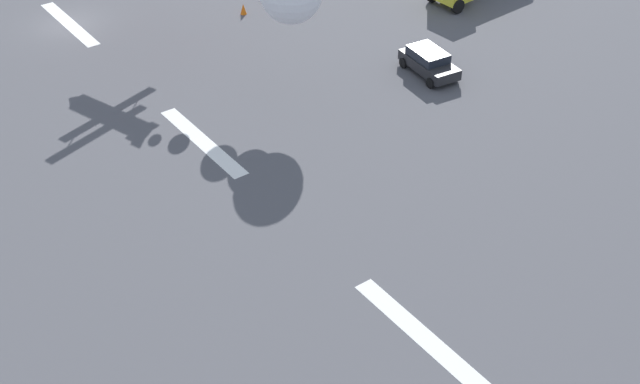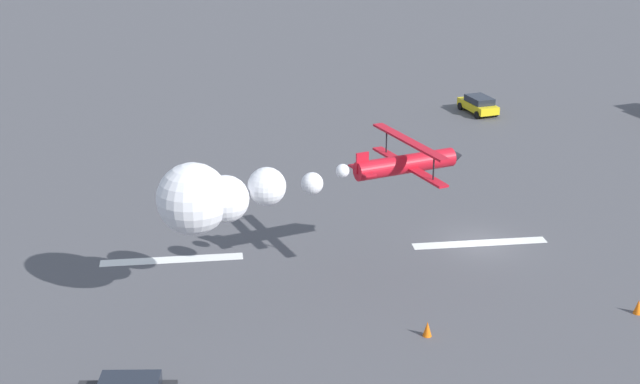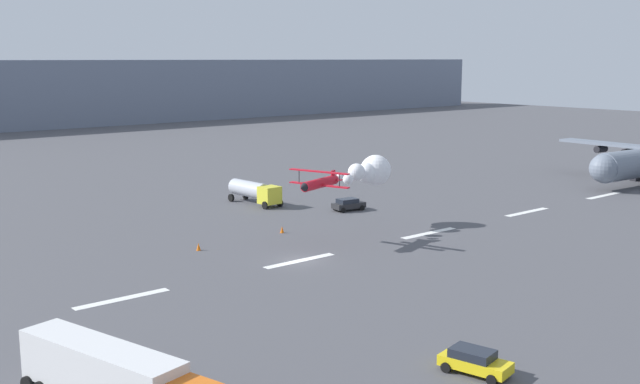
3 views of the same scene
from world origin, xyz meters
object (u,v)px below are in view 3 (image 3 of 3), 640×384
at_px(traffic_cone_near, 199,247).
at_px(followme_car_yellow, 474,361).
at_px(traffic_cone_far, 282,229).
at_px(fuel_tanker_truck, 255,191).
at_px(airport_staff_sedan, 348,204).
at_px(semi_truck_orange, 119,379).
at_px(stunt_biplane_red, 368,171).

bearing_deg(traffic_cone_near, followme_car_yellow, -94.00).
relative_size(traffic_cone_near, traffic_cone_far, 1.00).
bearing_deg(fuel_tanker_truck, followme_car_yellow, -111.43).
bearing_deg(traffic_cone_near, airport_staff_sedan, 12.39).
relative_size(semi_truck_orange, airport_staff_sedan, 3.54).
bearing_deg(traffic_cone_near, stunt_biplane_red, -8.23).
bearing_deg(traffic_cone_near, traffic_cone_far, 4.35).
distance_m(fuel_tanker_truck, followme_car_yellow, 56.90).
relative_size(stunt_biplane_red, fuel_tanker_truck, 1.88).
distance_m(semi_truck_orange, airport_staff_sedan, 57.26).
bearing_deg(stunt_biplane_red, semi_truck_orange, -148.85).
height_order(traffic_cone_near, traffic_cone_far, same).
distance_m(semi_truck_orange, traffic_cone_far, 43.60).
distance_m(semi_truck_orange, traffic_cone_near, 35.50).
height_order(stunt_biplane_red, semi_truck_orange, stunt_biplane_red).
bearing_deg(stunt_biplane_red, traffic_cone_far, 157.91).
distance_m(semi_truck_orange, followme_car_yellow, 20.78).
xyz_separation_m(stunt_biplane_red, fuel_tanker_truck, (-2.05, 19.30, -4.63)).
relative_size(fuel_tanker_truck, followme_car_yellow, 1.90).
distance_m(followme_car_yellow, traffic_cone_far, 39.80).
bearing_deg(followme_car_yellow, stunt_biplane_red, 55.85).
relative_size(fuel_tanker_truck, airport_staff_sedan, 2.00).
height_order(semi_truck_orange, airport_staff_sedan, semi_truck_orange).
bearing_deg(fuel_tanker_truck, semi_truck_orange, -131.73).
bearing_deg(semi_truck_orange, traffic_cone_far, 41.76).
height_order(followme_car_yellow, traffic_cone_far, followme_car_yellow).
bearing_deg(fuel_tanker_truck, airport_staff_sedan, -58.89).
bearing_deg(stunt_biplane_red, traffic_cone_near, 171.77).
bearing_deg(stunt_biplane_red, fuel_tanker_truck, 96.05).
distance_m(fuel_tanker_truck, traffic_cone_near, 24.54).
xyz_separation_m(followme_car_yellow, traffic_cone_far, (13.55, 37.43, -0.44)).
bearing_deg(stunt_biplane_red, followme_car_yellow, -124.15).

